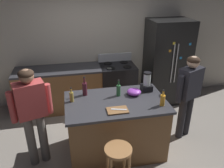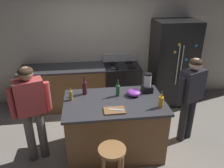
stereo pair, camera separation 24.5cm
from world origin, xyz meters
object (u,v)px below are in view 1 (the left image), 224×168
bar_stool (118,158)px  bottle_olive_oil (118,90)px  person_by_island_left (32,110)px  person_by_sink_right (189,90)px  blender_appliance (147,83)px  bottle_vinegar (72,96)px  bottle_soda (163,100)px  chef_knife (119,109)px  stove_range (117,84)px  cutting_board (117,110)px  kitchen_island (116,126)px  bottle_wine (85,88)px  refrigerator (167,62)px  mixing_bowl (134,92)px

bar_stool → bottle_olive_oil: bottle_olive_oil is taller
person_by_island_left → person_by_sink_right: 2.53m
blender_appliance → bottle_vinegar: size_ratio=1.38×
person_by_island_left → bottle_olive_oil: (1.31, 0.19, 0.09)m
bottle_soda → chef_knife: 0.67m
stove_range → blender_appliance: 1.42m
blender_appliance → bottle_soda: (0.06, -0.52, -0.04)m
chef_knife → cutting_board: bearing=-164.0°
stove_range → person_by_sink_right: bearing=-56.0°
person_by_island_left → bottle_soda: 1.89m
kitchen_island → bottle_soda: bottle_soda is taller
person_by_sink_right → bottle_vinegar: 1.96m
person_by_island_left → cutting_board: bearing=-12.3°
blender_appliance → stove_range: bearing=99.4°
kitchen_island → bottle_wine: size_ratio=4.91×
refrigerator → bottle_vinegar: bearing=-147.4°
bar_stool → blender_appliance: bearing=55.0°
bar_stool → chef_knife: (0.11, 0.48, 0.43)m
cutting_board → bottle_olive_oil: bearing=75.4°
bottle_wine → bottle_olive_oil: 0.54m
bottle_olive_oil → cutting_board: bottle_olive_oil is taller
person_by_sink_right → mixing_bowl: (-0.97, 0.00, 0.07)m
kitchen_island → person_by_island_left: 1.32m
kitchen_island → bottle_olive_oil: bottle_olive_oil is taller
bottle_soda → bottle_vinegar: 1.36m
bottle_soda → person_by_sink_right: bearing=31.8°
refrigerator → cutting_board: refrigerator is taller
kitchen_island → stove_range: (0.37, 1.52, 0.01)m
person_by_island_left → bottle_wine: size_ratio=4.98×
cutting_board → bar_stool: bearing=-101.1°
person_by_island_left → mixing_bowl: bearing=6.3°
bottle_wine → bottle_soda: bottle_wine is taller
stove_range → blender_appliance: size_ratio=3.45×
kitchen_island → person_by_island_left: bearing=-178.8°
person_by_sink_right → blender_appliance: size_ratio=4.70×
refrigerator → bottle_wine: size_ratio=5.96×
kitchen_island → cutting_board: bearing=-97.8°
bottle_olive_oil → person_by_sink_right: bearing=-1.0°
kitchen_island → chef_knife: (-0.02, -0.28, 0.49)m
bottle_soda → kitchen_island: bearing=157.7°
refrigerator → person_by_sink_right: (-0.20, -1.36, -0.01)m
bottle_soda → bottle_vinegar: (-1.30, 0.38, -0.01)m
blender_appliance → cutting_board: blender_appliance is taller
kitchen_island → cutting_board: cutting_board is taller
blender_appliance → cutting_board: (-0.62, -0.54, -0.13)m
person_by_sink_right → bottle_soda: bearing=-148.2°
blender_appliance → person_by_island_left: bearing=-171.2°
stove_range → bottle_wine: 1.58m
bottle_vinegar → mixing_bowl: bottle_vinegar is taller
person_by_island_left → bottle_vinegar: person_by_island_left is taller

